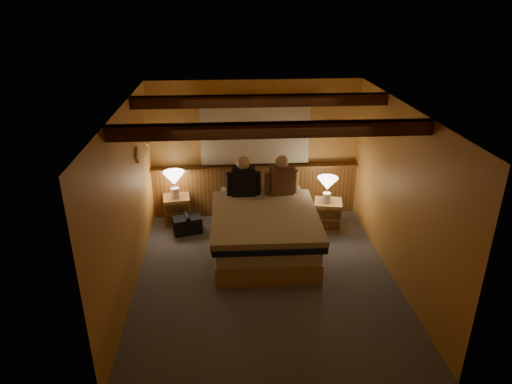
{
  "coord_description": "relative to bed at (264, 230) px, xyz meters",
  "views": [
    {
      "loc": [
        -0.53,
        -5.44,
        3.68
      ],
      "look_at": [
        -0.1,
        0.4,
        1.13
      ],
      "focal_mm": 32.0,
      "sensor_mm": 36.0,
      "label": 1
    }
  ],
  "objects": [
    {
      "name": "wall_front",
      "position": [
        -0.05,
        -2.8,
        0.84
      ],
      "size": [
        3.6,
        0.0,
        3.6
      ],
      "primitive_type": "plane",
      "rotation": [
        -1.57,
        0.0,
        0.0
      ],
      "color": "#D5964C",
      "rests_on": "floor"
    },
    {
      "name": "nightstand_right",
      "position": [
        1.14,
        0.68,
        -0.11
      ],
      "size": [
        0.53,
        0.49,
        0.5
      ],
      "rotation": [
        0.0,
        0.0,
        -0.21
      ],
      "color": "#B77F4E",
      "rests_on": "floor"
    },
    {
      "name": "wall_right",
      "position": [
        1.75,
        -0.7,
        0.84
      ],
      "size": [
        0.0,
        4.2,
        4.2
      ],
      "primitive_type": "plane",
      "rotation": [
        1.57,
        0.0,
        -1.57
      ],
      "color": "#D5964C",
      "rests_on": "floor"
    },
    {
      "name": "coat_rail",
      "position": [
        -1.77,
        0.88,
        1.31
      ],
      "size": [
        0.05,
        0.55,
        0.24
      ],
      "color": "silver",
      "rests_on": "wall_left"
    },
    {
      "name": "wall_left",
      "position": [
        -1.85,
        -0.7,
        0.84
      ],
      "size": [
        0.0,
        4.2,
        4.2
      ],
      "primitive_type": "plane",
      "rotation": [
        1.57,
        0.0,
        1.57
      ],
      "color": "#D5964C",
      "rests_on": "floor"
    },
    {
      "name": "ceiling_beams",
      "position": [
        -0.05,
        -0.55,
        1.95
      ],
      "size": [
        3.6,
        1.65,
        0.16
      ],
      "color": "#4C2A13",
      "rests_on": "ceiling"
    },
    {
      "name": "framed_print",
      "position": [
        1.3,
        1.38,
        1.19
      ],
      "size": [
        0.3,
        0.04,
        0.25
      ],
      "color": "#A38251",
      "rests_on": "wall_back"
    },
    {
      "name": "ceiling",
      "position": [
        -0.05,
        -0.7,
        2.04
      ],
      "size": [
        4.2,
        4.2,
        0.0
      ],
      "primitive_type": "plane",
      "rotation": [
        3.14,
        0.0,
        0.0
      ],
      "color": "tan",
      "rests_on": "wall_back"
    },
    {
      "name": "person_left",
      "position": [
        -0.29,
        0.64,
        0.6
      ],
      "size": [
        0.56,
        0.22,
        0.68
      ],
      "rotation": [
        0.0,
        0.0,
        -0.01
      ],
      "color": "black",
      "rests_on": "bed"
    },
    {
      "name": "duffel_bag",
      "position": [
        -1.23,
        0.69,
        -0.21
      ],
      "size": [
        0.51,
        0.38,
        0.33
      ],
      "rotation": [
        0.0,
        0.0,
        0.24
      ],
      "color": "black",
      "rests_on": "floor"
    },
    {
      "name": "person_right",
      "position": [
        0.33,
        0.64,
        0.6
      ],
      "size": [
        0.55,
        0.26,
        0.68
      ],
      "rotation": [
        0.0,
        0.0,
        0.12
      ],
      "color": "#543721",
      "rests_on": "bed"
    },
    {
      "name": "bed",
      "position": [
        0.0,
        0.0,
        0.0
      ],
      "size": [
        1.6,
        2.04,
        0.69
      ],
      "rotation": [
        0.0,
        0.0,
        -0.02
      ],
      "color": "#B77F4E",
      "rests_on": "floor"
    },
    {
      "name": "nightstand_left",
      "position": [
        -1.42,
        1.08,
        -0.11
      ],
      "size": [
        0.49,
        0.45,
        0.49
      ],
      "rotation": [
        0.0,
        0.0,
        0.11
      ],
      "color": "#B77F4E",
      "rests_on": "floor"
    },
    {
      "name": "lamp_left",
      "position": [
        -1.43,
        1.04,
        0.46
      ],
      "size": [
        0.36,
        0.36,
        0.47
      ],
      "color": "white",
      "rests_on": "nightstand_left"
    },
    {
      "name": "floor",
      "position": [
        -0.05,
        -0.7,
        -0.36
      ],
      "size": [
        4.2,
        4.2,
        0.0
      ],
      "primitive_type": "plane",
      "color": "#515460",
      "rests_on": "ground"
    },
    {
      "name": "wall_back",
      "position": [
        -0.05,
        1.4,
        0.84
      ],
      "size": [
        3.6,
        0.0,
        3.6
      ],
      "primitive_type": "plane",
      "rotation": [
        1.57,
        0.0,
        0.0
      ],
      "color": "#D5964C",
      "rests_on": "floor"
    },
    {
      "name": "curtain_window",
      "position": [
        -0.05,
        1.33,
        1.16
      ],
      "size": [
        2.18,
        0.09,
        1.11
      ],
      "color": "#4C2A13",
      "rests_on": "wall_back"
    },
    {
      "name": "lamp_right",
      "position": [
        1.09,
        0.65,
        0.45
      ],
      "size": [
        0.34,
        0.34,
        0.44
      ],
      "color": "white",
      "rests_on": "nightstand_right"
    },
    {
      "name": "wainscot",
      "position": [
        -0.05,
        1.34,
        0.13
      ],
      "size": [
        3.6,
        0.23,
        0.94
      ],
      "color": "brown",
      "rests_on": "wall_back"
    }
  ]
}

